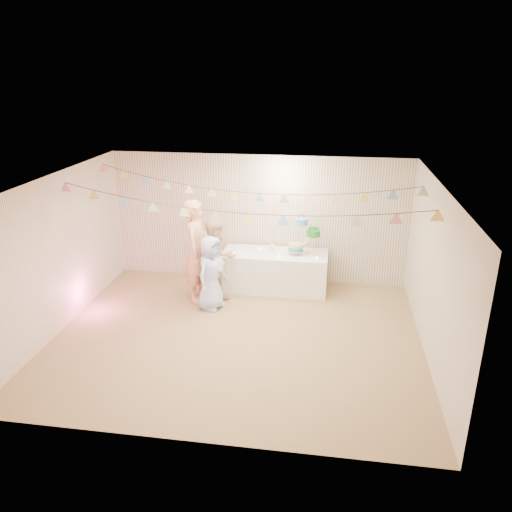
# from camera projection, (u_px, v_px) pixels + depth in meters

# --- Properties ---
(floor) EXTENTS (6.00, 6.00, 0.00)m
(floor) POSITION_uv_depth(u_px,v_px,m) (237.00, 337.00, 8.26)
(floor) COLOR olive
(floor) RESTS_ON ground
(ceiling) EXTENTS (6.00, 6.00, 0.00)m
(ceiling) POSITION_uv_depth(u_px,v_px,m) (234.00, 182.00, 7.34)
(ceiling) COLOR silver
(ceiling) RESTS_ON ground
(back_wall) EXTENTS (6.00, 6.00, 0.00)m
(back_wall) POSITION_uv_depth(u_px,v_px,m) (259.00, 219.00, 10.11)
(back_wall) COLOR white
(back_wall) RESTS_ON ground
(front_wall) EXTENTS (6.00, 6.00, 0.00)m
(front_wall) POSITION_uv_depth(u_px,v_px,m) (193.00, 348.00, 5.49)
(front_wall) COLOR white
(front_wall) RESTS_ON ground
(left_wall) EXTENTS (5.00, 5.00, 0.00)m
(left_wall) POSITION_uv_depth(u_px,v_px,m) (57.00, 254.00, 8.22)
(left_wall) COLOR white
(left_wall) RESTS_ON ground
(right_wall) EXTENTS (5.00, 5.00, 0.00)m
(right_wall) POSITION_uv_depth(u_px,v_px,m) (435.00, 276.00, 7.38)
(right_wall) COLOR white
(right_wall) RESTS_ON ground
(table) EXTENTS (2.05, 0.82, 0.77)m
(table) POSITION_uv_depth(u_px,v_px,m) (275.00, 271.00, 9.93)
(table) COLOR white
(table) RESTS_ON floor
(cake_stand) EXTENTS (0.67, 0.39, 0.75)m
(cake_stand) POSITION_uv_depth(u_px,v_px,m) (304.00, 236.00, 9.64)
(cake_stand) COLOR silver
(cake_stand) RESTS_ON table
(cake_bottom) EXTENTS (0.31, 0.31, 0.15)m
(cake_bottom) POSITION_uv_depth(u_px,v_px,m) (296.00, 251.00, 9.71)
(cake_bottom) COLOR teal
(cake_bottom) RESTS_ON cake_stand
(cake_middle) EXTENTS (0.27, 0.27, 0.22)m
(cake_middle) POSITION_uv_depth(u_px,v_px,m) (313.00, 236.00, 9.70)
(cake_middle) COLOR #1A7823
(cake_middle) RESTS_ON cake_stand
(cake_top_tier) EXTENTS (0.25, 0.25, 0.19)m
(cake_top_tier) POSITION_uv_depth(u_px,v_px,m) (301.00, 224.00, 9.53)
(cake_top_tier) COLOR #4B9FEB
(cake_top_tier) RESTS_ON cake_stand
(platter) EXTENTS (0.35, 0.35, 0.02)m
(platter) POSITION_uv_depth(u_px,v_px,m) (243.00, 253.00, 9.84)
(platter) COLOR white
(platter) RESTS_ON table
(posy) EXTENTS (0.13, 0.13, 0.15)m
(posy) POSITION_uv_depth(u_px,v_px,m) (272.00, 249.00, 9.83)
(posy) COLOR white
(posy) RESTS_ON table
(person_adult_a) EXTENTS (0.49, 0.73, 1.96)m
(person_adult_a) POSITION_uv_depth(u_px,v_px,m) (197.00, 251.00, 9.30)
(person_adult_a) COLOR #EBA47A
(person_adult_a) RESTS_ON floor
(person_adult_b) EXTENTS (1.00, 1.01, 1.65)m
(person_adult_b) POSITION_uv_depth(u_px,v_px,m) (217.00, 262.00, 9.19)
(person_adult_b) COLOR tan
(person_adult_b) RESTS_ON floor
(person_child) EXTENTS (0.68, 0.80, 1.40)m
(person_child) POSITION_uv_depth(u_px,v_px,m) (211.00, 273.00, 9.03)
(person_child) COLOR #B4C7FF
(person_child) RESTS_ON floor
(bunting_back) EXTENTS (5.60, 1.10, 0.40)m
(bunting_back) POSITION_uv_depth(u_px,v_px,m) (247.00, 183.00, 8.44)
(bunting_back) COLOR pink
(bunting_back) RESTS_ON ceiling
(bunting_front) EXTENTS (5.60, 0.90, 0.36)m
(bunting_front) POSITION_uv_depth(u_px,v_px,m) (232.00, 204.00, 7.25)
(bunting_front) COLOR #72A5E5
(bunting_front) RESTS_ON ceiling
(tealight_0) EXTENTS (0.04, 0.04, 0.03)m
(tealight_0) POSITION_uv_depth(u_px,v_px,m) (234.00, 253.00, 9.76)
(tealight_0) COLOR #FFD88C
(tealight_0) RESTS_ON table
(tealight_1) EXTENTS (0.04, 0.04, 0.03)m
(tealight_1) POSITION_uv_depth(u_px,v_px,m) (259.00, 248.00, 10.00)
(tealight_1) COLOR #FFD88C
(tealight_1) RESTS_ON table
(tealight_2) EXTENTS (0.04, 0.04, 0.03)m
(tealight_2) POSITION_uv_depth(u_px,v_px,m) (279.00, 256.00, 9.57)
(tealight_2) COLOR #FFD88C
(tealight_2) RESTS_ON table
(tealight_3) EXTENTS (0.04, 0.04, 0.03)m
(tealight_3) POSITION_uv_depth(u_px,v_px,m) (294.00, 249.00, 9.94)
(tealight_3) COLOR #FFD88C
(tealight_3) RESTS_ON table
(tealight_4) EXTENTS (0.04, 0.04, 0.03)m
(tealight_4) POSITION_uv_depth(u_px,v_px,m) (317.00, 258.00, 9.51)
(tealight_4) COLOR #FFD88C
(tealight_4) RESTS_ON table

